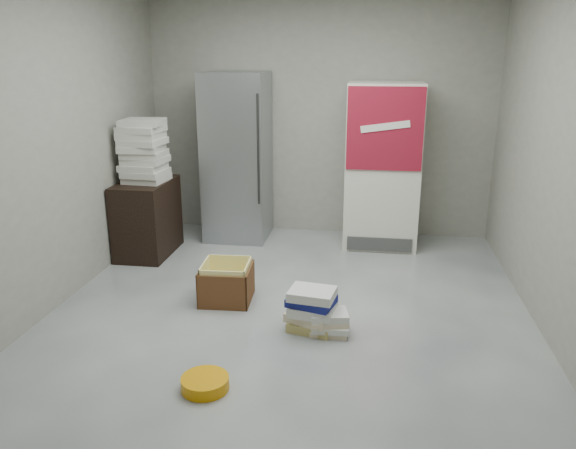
# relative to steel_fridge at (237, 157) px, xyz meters

# --- Properties ---
(ground) EXTENTS (5.00, 5.00, 0.00)m
(ground) POSITION_rel_steel_fridge_xyz_m (0.90, -2.13, -0.95)
(ground) COLOR #B0B0AC
(ground) RESTS_ON ground
(room_shell) EXTENTS (4.04, 5.04, 2.82)m
(room_shell) POSITION_rel_steel_fridge_xyz_m (0.90, -2.13, 0.85)
(room_shell) COLOR gray
(room_shell) RESTS_ON ground
(steel_fridge) EXTENTS (0.70, 0.72, 1.90)m
(steel_fridge) POSITION_rel_steel_fridge_xyz_m (0.00, 0.00, 0.00)
(steel_fridge) COLOR #ADB0B5
(steel_fridge) RESTS_ON ground
(coke_cooler) EXTENTS (0.80, 0.73, 1.80)m
(coke_cooler) POSITION_rel_steel_fridge_xyz_m (1.65, -0.01, -0.05)
(coke_cooler) COLOR silver
(coke_cooler) RESTS_ON ground
(wood_shelf) EXTENTS (0.50, 0.80, 0.80)m
(wood_shelf) POSITION_rel_steel_fridge_xyz_m (-0.83, -0.73, -0.55)
(wood_shelf) COLOR black
(wood_shelf) RESTS_ON ground
(supply_box_stack) EXTENTS (0.45, 0.45, 0.65)m
(supply_box_stack) POSITION_rel_steel_fridge_xyz_m (-0.82, -0.73, 0.17)
(supply_box_stack) COLOR silver
(supply_box_stack) RESTS_ON wood_shelf
(phonebook_stack_main) EXTENTS (0.42, 0.38, 0.35)m
(phonebook_stack_main) POSITION_rel_steel_fridge_xyz_m (1.11, -2.23, -0.78)
(phonebook_stack_main) COLOR tan
(phonebook_stack_main) RESTS_ON ground
(phonebook_stack_side) EXTENTS (0.33, 0.28, 0.18)m
(phonebook_stack_side) POSITION_rel_steel_fridge_xyz_m (1.26, -2.27, -0.86)
(phonebook_stack_side) COLOR beige
(phonebook_stack_side) RESTS_ON ground
(cardboard_box) EXTENTS (0.46, 0.46, 0.35)m
(cardboard_box) POSITION_rel_steel_fridge_xyz_m (0.31, -1.79, -0.81)
(cardboard_box) COLOR yellow
(cardboard_box) RESTS_ON ground
(bucket_lid) EXTENTS (0.38, 0.38, 0.08)m
(bucket_lid) POSITION_rel_steel_fridge_xyz_m (0.52, -3.15, -0.91)
(bucket_lid) COLOR orange
(bucket_lid) RESTS_ON ground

